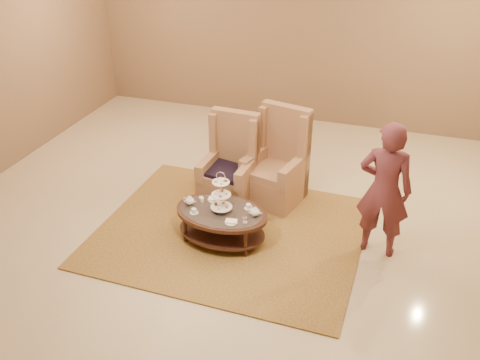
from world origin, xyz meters
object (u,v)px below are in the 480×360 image
(person, at_px, (384,190))
(armchair_left, at_px, (230,172))
(tea_table, at_px, (222,216))
(armchair_right, at_px, (278,170))

(person, bearing_deg, armchair_left, -11.48)
(armchair_left, xyz_separation_m, person, (2.08, -0.58, 0.42))
(tea_table, distance_m, armchair_right, 1.28)
(armchair_left, distance_m, person, 2.20)
(tea_table, bearing_deg, armchair_left, 106.92)
(armchair_left, relative_size, person, 0.74)
(armchair_left, relative_size, armchair_right, 0.95)
(armchair_right, relative_size, person, 0.78)
(tea_table, height_order, person, person)
(tea_table, distance_m, armchair_left, 1.00)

